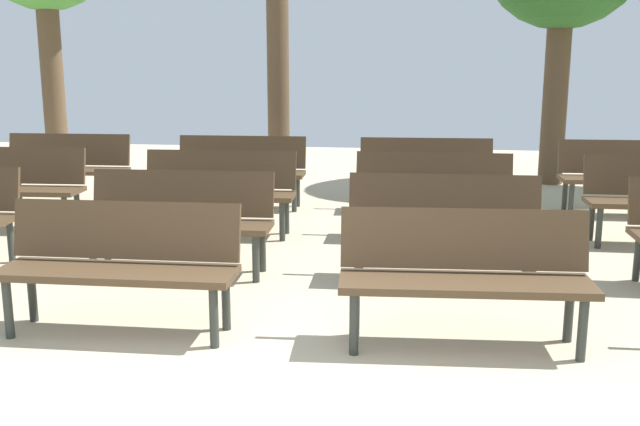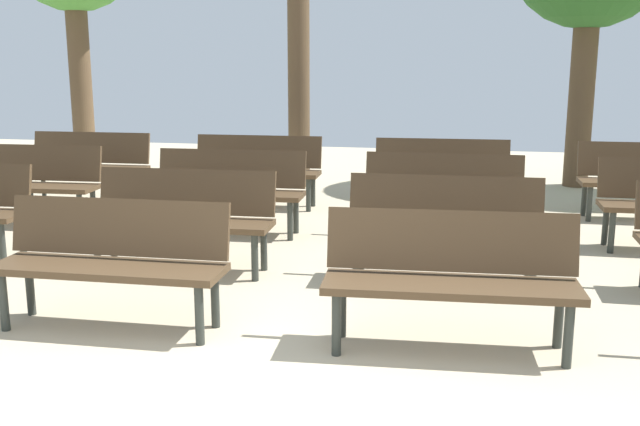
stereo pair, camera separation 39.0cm
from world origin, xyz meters
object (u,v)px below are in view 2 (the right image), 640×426
Objects in this scene: bench_r3_c0 at (88,162)px; bench_r3_c2 at (442,171)px; bench_r2_c2 at (443,191)px; tree_0 at (299,87)px; bench_r1_c1 at (183,213)px; bench_r0_c2 at (450,272)px; bench_r2_c1 at (229,186)px; bench_r1_c2 at (444,222)px; bench_r0_c1 at (112,255)px; bench_r2_c0 at (29,179)px; bench_r3_c1 at (257,166)px.

bench_r3_c2 is (4.55, 0.10, 0.00)m from bench_r3_c0.
tree_0 is at bearing 126.53° from bench_r2_c2.
bench_r1_c1 and bench_r2_c2 have the same top height.
bench_r0_c2 is 3.62m from bench_r2_c1.
tree_0 reaches higher than bench_r1_c2.
bench_r0_c1 is 4.77m from bench_r3_c2.
bench_r0_c2 is 2.86m from bench_r2_c2.
tree_0 reaches higher than bench_r0_c1.
bench_r0_c1 is 2.66m from bench_r1_c2.
bench_r3_c0 is 3.07m from tree_0.
bench_r2_c1 is (2.33, 0.02, 0.00)m from bench_r2_c0.
bench_r0_c1 is 5.85m from tree_0.
bench_r1_c2 is at bearing 33.03° from bench_r0_c1.
bench_r1_c1 is 4.48m from tree_0.
tree_0 reaches higher than bench_r0_c2.
bench_r1_c1 is 1.40m from bench_r2_c1.
bench_r3_c0 is 2.27m from bench_r3_c1.
bench_r2_c0 is 2.65m from bench_r3_c1.
bench_r3_c0 is 1.00× the size of bench_r3_c2.
bench_r2_c1 is 1.44m from bench_r3_c1.
bench_r1_c2 is (2.25, 0.09, 0.00)m from bench_r1_c1.
bench_r2_c1 and bench_r3_c0 have the same top height.
bench_r0_c2 is at bearing -42.77° from bench_r3_c0.
bench_r2_c2 is (2.19, 1.52, 0.00)m from bench_r1_c1.
bench_r1_c1 is 1.01× the size of bench_r2_c2.
bench_r2_c2 is at bearing 0.77° from bench_r2_c1.
bench_r2_c0 and bench_r2_c1 have the same top height.
bench_r3_c2 is at bearing 91.16° from bench_r1_c2.
tree_0 is at bearing 115.90° from bench_r1_c2.
bench_r0_c2 is 6.23m from tree_0.
bench_r3_c0 is at bearing -147.17° from tree_0.
bench_r1_c2 is at bearing -31.85° from bench_r3_c0.
bench_r1_c1 is at bearing -145.52° from bench_r2_c2.
bench_r1_c1 is at bearing -90.56° from tree_0.
bench_r1_c1 and bench_r2_c0 have the same top height.
tree_0 is (-2.21, 4.30, 0.92)m from bench_r1_c2.
bench_r0_c1 and bench_r3_c2 have the same top height.
bench_r2_c1 is 1.01× the size of bench_r2_c2.
bench_r2_c0 is (-4.69, 2.72, 0.00)m from bench_r0_c2.
bench_r2_c0 and bench_r3_c1 have the same top height.
bench_r3_c1 is (2.27, 0.04, 0.00)m from bench_r3_c0.
bench_r3_c0 is at bearing 119.61° from bench_r0_c1.
bench_r3_c1 is (2.21, 1.46, 0.00)m from bench_r2_c0.
bench_r0_c2 is 1.01× the size of bench_r3_c0.
bench_r0_c2 is 1.00× the size of bench_r2_c0.
bench_r0_c2 is 1.43m from bench_r1_c2.
bench_r0_c1 is 1.00× the size of bench_r2_c2.
bench_r0_c2 and bench_r1_c2 have the same top height.
bench_r1_c1 is (-2.33, 1.34, 0.00)m from bench_r0_c2.
bench_r0_c1 and bench_r2_c1 have the same top height.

